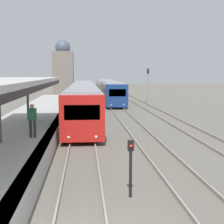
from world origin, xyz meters
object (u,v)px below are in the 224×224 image
at_px(train_far, 108,89).
at_px(signal_post_near, 131,162).
at_px(signal_mast_far, 148,81).
at_px(person_on_platform, 32,118).
at_px(train_near, 83,97).

distance_m(train_far, signal_post_near, 40.76).
bearing_deg(signal_mast_far, person_on_platform, -112.11).
bearing_deg(train_far, signal_post_near, -93.14).
xyz_separation_m(person_on_platform, train_near, (2.42, 17.95, -0.29)).
height_order(person_on_platform, signal_post_near, person_on_platform).
bearing_deg(signal_post_near, signal_mast_far, 77.57).
height_order(train_near, train_far, train_near).
bearing_deg(person_on_platform, signal_mast_far, 67.89).
bearing_deg(signal_post_near, train_far, 86.86).
distance_m(train_near, signal_mast_far, 13.96).
bearing_deg(person_on_platform, train_far, 79.84).
height_order(person_on_platform, train_near, train_near).
height_order(signal_post_near, signal_mast_far, signal_mast_far).
bearing_deg(train_near, person_on_platform, -97.68).
bearing_deg(train_far, person_on_platform, -100.16).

